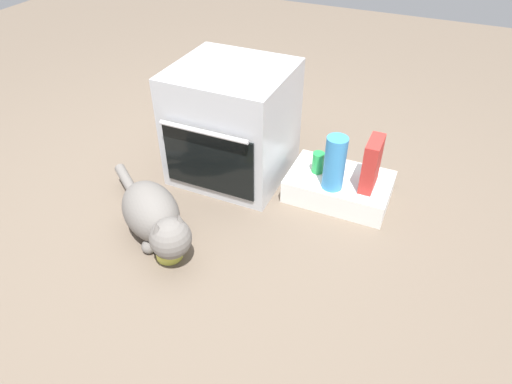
{
  "coord_description": "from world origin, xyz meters",
  "views": [
    {
      "loc": [
        1.02,
        -1.57,
        1.59
      ],
      "look_at": [
        0.32,
        -0.01,
        0.25
      ],
      "focal_mm": 31.65,
      "sensor_mm": 36.0,
      "label": 1
    }
  ],
  "objects": [
    {
      "name": "oven",
      "position": [
        -0.01,
        0.42,
        0.32
      ],
      "size": [
        0.62,
        0.63,
        0.65
      ],
      "color": "#B7BABF",
      "rests_on": "ground"
    },
    {
      "name": "soda_can",
      "position": [
        0.5,
        0.43,
        0.19
      ],
      "size": [
        0.07,
        0.07,
        0.12
      ],
      "primitive_type": "cylinder",
      "color": "green",
      "rests_on": "pantry_cabinet"
    },
    {
      "name": "ground",
      "position": [
        0.0,
        0.0,
        0.0
      ],
      "size": [
        8.0,
        8.0,
        0.0
      ],
      "primitive_type": "plane",
      "color": "#6B5B4C"
    },
    {
      "name": "pantry_cabinet",
      "position": [
        0.63,
        0.44,
        0.07
      ],
      "size": [
        0.55,
        0.36,
        0.13
      ],
      "primitive_type": "cube",
      "color": "white",
      "rests_on": "ground"
    },
    {
      "name": "cereal_box",
      "position": [
        0.79,
        0.42,
        0.27
      ],
      "size": [
        0.07,
        0.18,
        0.28
      ],
      "primitive_type": "cube",
      "color": "#B72D28",
      "rests_on": "pantry_cabinet"
    },
    {
      "name": "food_bowl",
      "position": [
        0.02,
        -0.35,
        0.03
      ],
      "size": [
        0.13,
        0.13,
        0.07
      ],
      "color": "#D1D14C",
      "rests_on": "ground"
    },
    {
      "name": "water_bottle",
      "position": [
        0.61,
        0.33,
        0.28
      ],
      "size": [
        0.11,
        0.11,
        0.3
      ],
      "primitive_type": "cylinder",
      "color": "#388CD1",
      "rests_on": "pantry_cabinet"
    },
    {
      "name": "cat",
      "position": [
        -0.1,
        -0.26,
        0.15
      ],
      "size": [
        0.74,
        0.55,
        0.28
      ],
      "rotation": [
        0.0,
        0.0,
        -0.6
      ],
      "color": "slate",
      "rests_on": "ground"
    }
  ]
}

